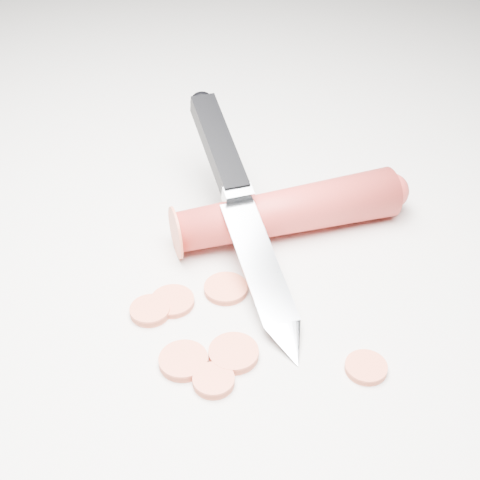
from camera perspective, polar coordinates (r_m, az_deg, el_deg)
The scene contains 10 objects.
ground at distance 0.53m, azimuth 0.63°, elevation -5.48°, with size 2.40×2.40×0.00m, color silver.
carrot at distance 0.59m, azimuth 4.07°, elevation 2.47°, with size 0.04×0.04×0.20m, color red.
carrot_slice_0 at distance 0.53m, azimuth -5.79°, elevation -5.22°, with size 0.03×0.03×0.01m, color #E55C3C.
carrot_slice_1 at distance 0.52m, azimuth -7.68°, elevation -6.00°, with size 0.03×0.03×0.01m, color #E55C3C.
carrot_slice_2 at distance 0.49m, azimuth -4.85°, elevation -10.23°, with size 0.04×0.04×0.01m, color #E55C3C.
carrot_slice_3 at distance 0.49m, azimuth -0.55°, elevation -9.64°, with size 0.04×0.04×0.01m, color #E55C3C.
carrot_slice_4 at distance 0.49m, azimuth 10.70°, elevation -10.64°, with size 0.03×0.03×0.01m, color #E55C3C.
carrot_slice_5 at distance 0.54m, azimuth -1.22°, elevation -4.17°, with size 0.04×0.04×0.01m, color #E55C3C.
carrot_slice_6 at distance 0.47m, azimuth -2.26°, elevation -11.90°, with size 0.03×0.03×0.01m, color #E55C3C.
kitchen_knife at distance 0.55m, azimuth 0.31°, elevation 2.82°, with size 0.22×0.21×0.09m, color #B9BCC0, non-canonical shape.
Camera 1 is at (0.18, -0.33, 0.37)m, focal length 50.00 mm.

